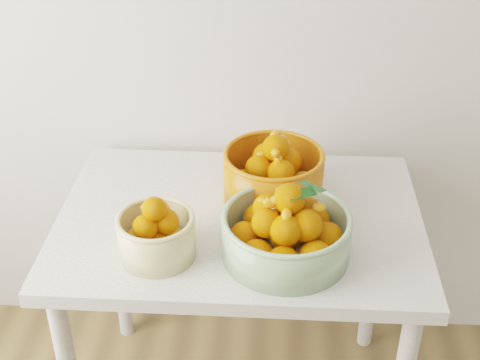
# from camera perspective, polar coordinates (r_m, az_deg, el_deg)

# --- Properties ---
(table) EXTENTS (1.00, 0.70, 0.75)m
(table) POSITION_cam_1_polar(r_m,az_deg,el_deg) (1.89, -0.04, -5.48)
(table) COLOR silver
(table) RESTS_ON ground
(bowl_cream) EXTENTS (0.23, 0.23, 0.17)m
(bowl_cream) POSITION_cam_1_polar(r_m,az_deg,el_deg) (1.68, -7.14, -4.62)
(bowl_cream) COLOR beige
(bowl_cream) RESTS_ON table
(bowl_green) EXTENTS (0.40, 0.40, 0.21)m
(bowl_green) POSITION_cam_1_polar(r_m,az_deg,el_deg) (1.66, 3.99, -4.41)
(bowl_green) COLOR #90B283
(bowl_green) RESTS_ON table
(bowl_orange) EXTENTS (0.34, 0.34, 0.20)m
(bowl_orange) POSITION_cam_1_polar(r_m,az_deg,el_deg) (1.87, 2.89, 0.45)
(bowl_orange) COLOR #C5590E
(bowl_orange) RESTS_ON table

